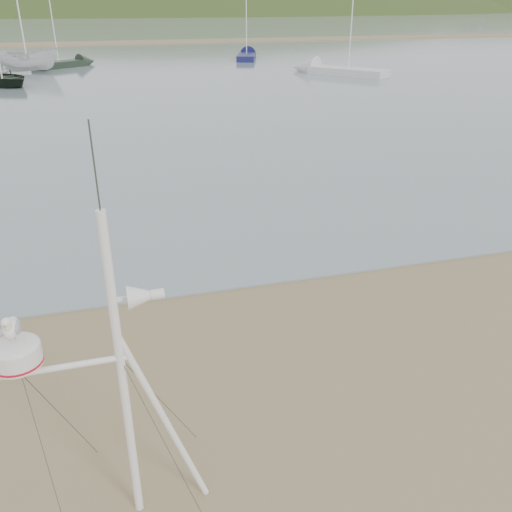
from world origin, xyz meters
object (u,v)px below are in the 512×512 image
object	(u,v)px
sailboat_blue_far	(248,55)
sailboat_dark_mid	(73,63)
sailboat_white_near	(323,69)
mast_rig	(125,441)
boat_white	(24,40)

from	to	relation	value
sailboat_blue_far	sailboat_dark_mid	distance (m)	16.00
sailboat_white_near	mast_rig	bearing A→B (deg)	-115.17
sailboat_blue_far	sailboat_white_near	xyz separation A→B (m)	(2.56, -12.52, -0.00)
sailboat_dark_mid	sailboat_white_near	xyz separation A→B (m)	(18.33, -9.81, -0.00)
boat_white	sailboat_dark_mid	bearing A→B (deg)	-34.79
mast_rig	sailboat_white_near	size ratio (longest dim) A/B	0.57
sailboat_dark_mid	boat_white	bearing A→B (deg)	-130.98
boat_white	sailboat_white_near	size ratio (longest dim) A/B	0.61
boat_white	sailboat_blue_far	xyz separation A→B (m)	(18.91, 6.33, -2.07)
sailboat_blue_far	sailboat_white_near	bearing A→B (deg)	-78.43
boat_white	sailboat_white_near	world-z (taller)	sailboat_white_near
sailboat_blue_far	sailboat_dark_mid	xyz separation A→B (m)	(-15.76, -2.71, 0.00)
mast_rig	sailboat_blue_far	size ratio (longest dim) A/B	0.67
mast_rig	sailboat_blue_far	xyz separation A→B (m)	(14.17, 48.13, -0.75)
sailboat_dark_mid	sailboat_blue_far	bearing A→B (deg)	9.77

